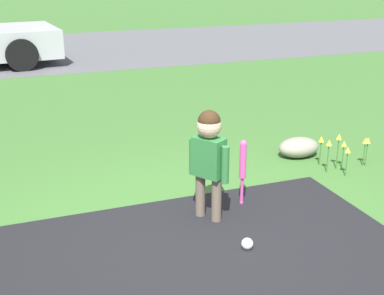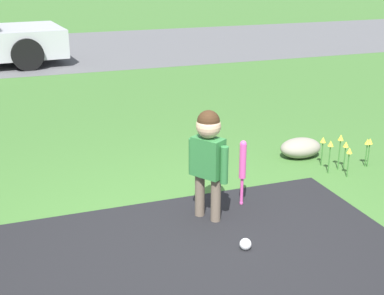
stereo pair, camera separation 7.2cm
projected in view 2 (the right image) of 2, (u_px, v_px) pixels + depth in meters
ground_plane at (202, 252)px, 4.15m from camera, size 60.00×60.00×0.00m
street_strip at (55, 50)px, 13.16m from camera, size 40.00×6.00×0.01m
child at (208, 150)px, 4.49m from camera, size 0.27×0.35×0.98m
baseball_bat at (243, 164)px, 4.82m from camera, size 0.06×0.06×0.63m
sports_ball at (245, 244)px, 4.18m from camera, size 0.09×0.09×0.09m
flower_bed at (347, 145)px, 5.67m from camera, size 0.57×0.43×0.40m
edging_rock at (301, 148)px, 6.09m from camera, size 0.49×0.34×0.22m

